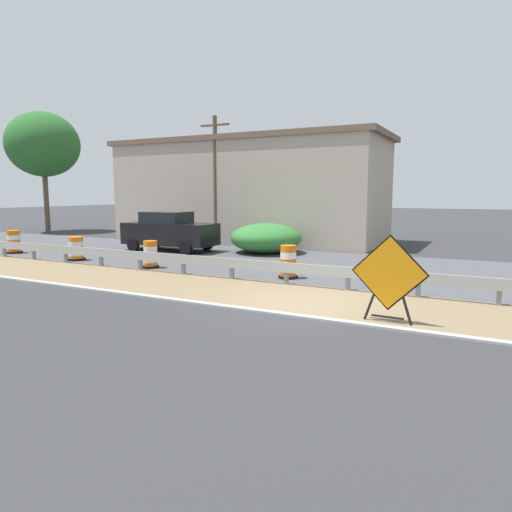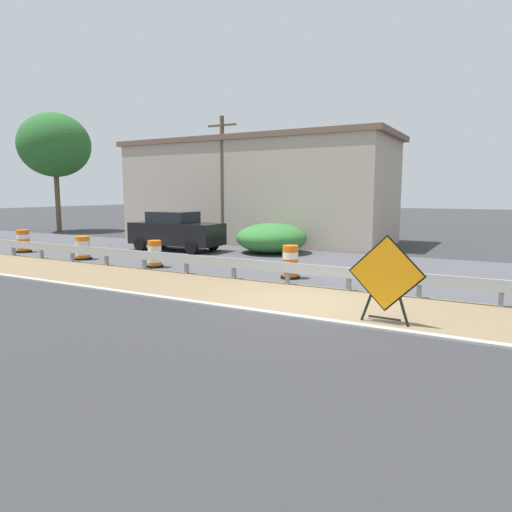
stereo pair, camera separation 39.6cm
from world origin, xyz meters
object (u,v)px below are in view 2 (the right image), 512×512
(warning_sign_diamond, at_px, (386,277))
(traffic_barrel_nearest, at_px, (290,263))
(car_trailing_near_lane, at_px, (176,231))
(traffic_barrel_mid, at_px, (83,249))
(traffic_barrel_close, at_px, (155,255))
(utility_pole_near, at_px, (222,178))
(traffic_barrel_far, at_px, (23,242))

(warning_sign_diamond, xyz_separation_m, traffic_barrel_nearest, (3.97, 4.13, -0.55))
(car_trailing_near_lane, bearing_deg, traffic_barrel_mid, -110.00)
(traffic_barrel_close, xyz_separation_m, car_trailing_near_lane, (4.66, 2.69, 0.51))
(traffic_barrel_close, relative_size, traffic_barrel_mid, 1.04)
(traffic_barrel_close, bearing_deg, car_trailing_near_lane, 30.00)
(car_trailing_near_lane, bearing_deg, traffic_barrel_close, -61.64)
(warning_sign_diamond, height_order, traffic_barrel_close, warning_sign_diamond)
(warning_sign_diamond, bearing_deg, traffic_barrel_nearest, -131.77)
(warning_sign_diamond, xyz_separation_m, utility_pole_near, (11.69, 11.88, 2.62))
(utility_pole_near, bearing_deg, car_trailing_near_lane, 170.96)
(warning_sign_diamond, relative_size, car_trailing_near_lane, 0.41)
(warning_sign_diamond, bearing_deg, car_trailing_near_lane, -121.35)
(traffic_barrel_far, height_order, utility_pole_near, utility_pole_near)
(traffic_barrel_nearest, relative_size, traffic_barrel_close, 1.07)
(traffic_barrel_far, xyz_separation_m, car_trailing_near_lane, (4.24, -6.06, 0.48))
(traffic_barrel_nearest, height_order, traffic_barrel_far, traffic_barrel_nearest)
(traffic_barrel_close, bearing_deg, traffic_barrel_mid, 88.28)
(warning_sign_diamond, xyz_separation_m, traffic_barrel_close, (3.54, 9.74, -0.58))
(warning_sign_diamond, height_order, utility_pole_near, utility_pole_near)
(utility_pole_near, bearing_deg, traffic_barrel_nearest, -134.90)
(traffic_barrel_mid, bearing_deg, warning_sign_diamond, -104.72)
(traffic_barrel_close, bearing_deg, warning_sign_diamond, -109.94)
(traffic_barrel_nearest, distance_m, traffic_barrel_far, 14.36)
(traffic_barrel_far, distance_m, utility_pole_near, 10.65)
(traffic_barrel_far, xyz_separation_m, utility_pole_near, (7.72, -6.61, 3.18))
(traffic_barrel_nearest, bearing_deg, traffic_barrel_far, 90.02)
(traffic_barrel_mid, height_order, car_trailing_near_lane, car_trailing_near_lane)
(traffic_barrel_close, distance_m, car_trailing_near_lane, 5.41)
(traffic_barrel_close, relative_size, utility_pole_near, 0.15)
(warning_sign_diamond, distance_m, traffic_barrel_close, 10.38)
(car_trailing_near_lane, bearing_deg, utility_pole_near, 79.31)
(traffic_barrel_close, distance_m, traffic_barrel_far, 8.76)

